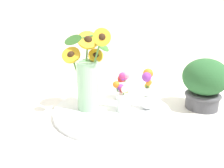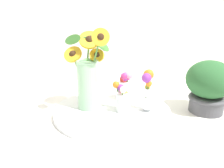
# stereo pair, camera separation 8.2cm
# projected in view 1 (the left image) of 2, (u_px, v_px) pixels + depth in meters

# --- Properties ---
(ground_plane) EXTENTS (6.00, 6.00, 0.00)m
(ground_plane) POSITION_uv_depth(u_px,v_px,m) (111.00, 116.00, 0.93)
(ground_plane) COLOR silver
(serving_tray) EXTENTS (0.50, 0.50, 0.02)m
(serving_tray) POSITION_uv_depth(u_px,v_px,m) (112.00, 110.00, 0.96)
(serving_tray) COLOR silver
(serving_tray) RESTS_ON ground_plane
(mason_jar_sunflowers) EXTENTS (0.21, 0.19, 0.35)m
(mason_jar_sunflowers) POSITION_uv_depth(u_px,v_px,m) (88.00, 76.00, 0.91)
(mason_jar_sunflowers) COLOR #99CC9E
(mason_jar_sunflowers) RESTS_ON serving_tray
(vase_small_center) EXTENTS (0.08, 0.08, 0.12)m
(vase_small_center) POSITION_uv_depth(u_px,v_px,m) (123.00, 98.00, 0.92)
(vase_small_center) COLOR white
(vase_small_center) RESTS_ON serving_tray
(vase_bulb_right) EXTENTS (0.06, 0.07, 0.17)m
(vase_bulb_right) POSITION_uv_depth(u_px,v_px,m) (147.00, 91.00, 0.92)
(vase_bulb_right) COLOR white
(vase_bulb_right) RESTS_ON serving_tray
(vase_small_back) EXTENTS (0.07, 0.07, 0.14)m
(vase_small_back) POSITION_uv_depth(u_px,v_px,m) (123.00, 85.00, 1.04)
(vase_small_back) COLOR white
(vase_small_back) RESTS_ON serving_tray
(potted_plant) EXTENTS (0.20, 0.20, 0.23)m
(potted_plant) POSITION_uv_depth(u_px,v_px,m) (204.00, 82.00, 0.98)
(potted_plant) COLOR #4C4C51
(potted_plant) RESTS_ON ground_plane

